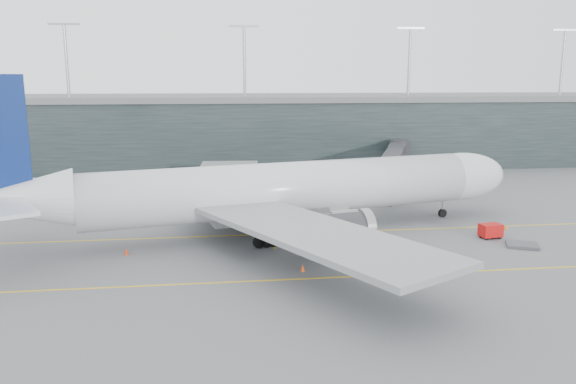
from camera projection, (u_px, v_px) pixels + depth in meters
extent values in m
plane|color=#55565A|center=(227.00, 227.00, 71.79)|extent=(320.00, 320.00, 0.00)
cube|color=yellow|center=(228.00, 236.00, 67.90)|extent=(160.00, 0.25, 0.02)
cube|color=yellow|center=(232.00, 282.00, 52.34)|extent=(160.00, 0.25, 0.02)
cube|color=yellow|center=(255.00, 195.00, 91.87)|extent=(0.25, 60.00, 0.02)
cube|color=black|center=(221.00, 132.00, 126.83)|extent=(240.00, 35.00, 14.00)
cube|color=slate|center=(220.00, 98.00, 125.33)|extent=(240.00, 36.00, 1.20)
cylinder|color=#9E9EA3|center=(67.00, 62.00, 110.40)|extent=(0.60, 0.60, 14.00)
cylinder|color=#9E9EA3|center=(244.00, 63.00, 114.78)|extent=(0.60, 0.60, 14.00)
cylinder|color=#9E9EA3|center=(409.00, 63.00, 119.16)|extent=(0.60, 0.60, 14.00)
cylinder|color=#9E9EA3|center=(562.00, 64.00, 123.53)|extent=(0.60, 0.60, 14.00)
cylinder|color=silver|center=(285.00, 189.00, 68.19)|extent=(48.25, 17.12, 6.47)
ellipsoid|color=silver|center=(460.00, 176.00, 76.90)|extent=(14.70, 9.37, 6.47)
cone|color=silver|center=(15.00, 201.00, 57.90)|extent=(12.59, 8.64, 6.21)
cube|color=gray|center=(277.00, 209.00, 68.32)|extent=(17.45, 8.85, 2.09)
cube|color=black|center=(485.00, 167.00, 78.05)|extent=(2.94, 3.57, 0.84)
cube|color=gray|center=(313.00, 233.00, 52.45)|extent=(22.90, 31.03, 0.57)
cylinder|color=#343439|center=(335.00, 230.00, 60.33)|extent=(7.94, 5.21, 3.65)
cube|color=gray|center=(228.00, 177.00, 82.20)|extent=(10.96, 30.72, 0.57)
cylinder|color=#343439|center=(275.00, 195.00, 78.57)|extent=(7.94, 5.21, 3.65)
cube|color=silver|center=(10.00, 187.00, 62.72)|extent=(6.06, 9.59, 0.37)
cylinder|color=black|center=(442.00, 213.00, 76.99)|extent=(1.21, 0.67, 1.15)
cylinder|color=#9E9EA3|center=(443.00, 208.00, 76.83)|extent=(0.31, 0.31, 2.71)
cylinder|color=black|center=(266.00, 241.00, 63.11)|extent=(1.44, 0.81, 1.36)
cylinder|color=black|center=(242.00, 221.00, 72.32)|extent=(1.44, 0.81, 1.36)
cube|color=#28282D|center=(381.00, 182.00, 74.38)|extent=(4.49, 4.72, 2.92)
cube|color=#28282D|center=(386.00, 172.00, 82.59)|extent=(7.47, 13.54, 2.61)
cube|color=#28282D|center=(393.00, 160.00, 95.44)|extent=(7.71, 13.64, 2.71)
cube|color=#28282D|center=(398.00, 150.00, 108.30)|extent=(7.96, 13.74, 2.81)
cylinder|color=#9E9EA3|center=(386.00, 193.00, 83.92)|extent=(0.52, 0.52, 3.96)
cube|color=#343439|center=(386.00, 203.00, 84.23)|extent=(2.52, 2.23, 0.73)
cylinder|color=#28282D|center=(324.00, 147.00, 112.71)|extent=(4.17, 4.17, 3.13)
cylinder|color=#28282D|center=(324.00, 164.00, 113.37)|extent=(1.88, 1.88, 3.75)
cube|color=#B60F0D|center=(491.00, 230.00, 66.73)|extent=(2.75, 1.99, 1.49)
cylinder|color=black|center=(487.00, 238.00, 66.08)|extent=(0.48, 0.24, 0.46)
cylinder|color=black|center=(500.00, 237.00, 66.60)|extent=(0.48, 0.24, 0.46)
cylinder|color=black|center=(481.00, 235.00, 67.16)|extent=(0.48, 0.24, 0.46)
cylinder|color=black|center=(494.00, 234.00, 67.67)|extent=(0.48, 0.24, 0.46)
cube|color=#3F3E43|center=(522.00, 245.00, 63.42)|extent=(4.15, 3.78, 0.34)
cube|color=#343439|center=(195.00, 209.00, 81.00)|extent=(2.43, 2.18, 0.20)
cube|color=#ACB0B9|center=(195.00, 203.00, 80.82)|extent=(2.02, 1.95, 1.52)
cube|color=#24488F|center=(195.00, 198.00, 80.67)|extent=(2.08, 2.02, 0.08)
cube|color=#343439|center=(219.00, 207.00, 82.57)|extent=(2.42, 2.02, 0.23)
cube|color=#A5A9B1|center=(219.00, 200.00, 82.37)|extent=(1.96, 1.86, 1.69)
cube|color=#24488F|center=(219.00, 194.00, 82.20)|extent=(2.02, 1.92, 0.09)
cube|color=#343439|center=(234.00, 209.00, 81.27)|extent=(2.39, 2.09, 0.21)
cube|color=#A3A6AE|center=(234.00, 203.00, 81.09)|extent=(1.97, 1.89, 1.55)
cube|color=#24488F|center=(234.00, 197.00, 80.93)|extent=(2.03, 1.95, 0.08)
cone|color=orange|center=(506.00, 227.00, 70.61)|extent=(0.41, 0.41, 0.65)
cone|color=#F14A0D|center=(303.00, 268.00, 55.30)|extent=(0.43, 0.43, 0.68)
cone|color=#D2400B|center=(294.00, 204.00, 83.59)|extent=(0.45, 0.45, 0.72)
cone|color=red|center=(126.00, 251.00, 60.46)|extent=(0.48, 0.48, 0.77)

